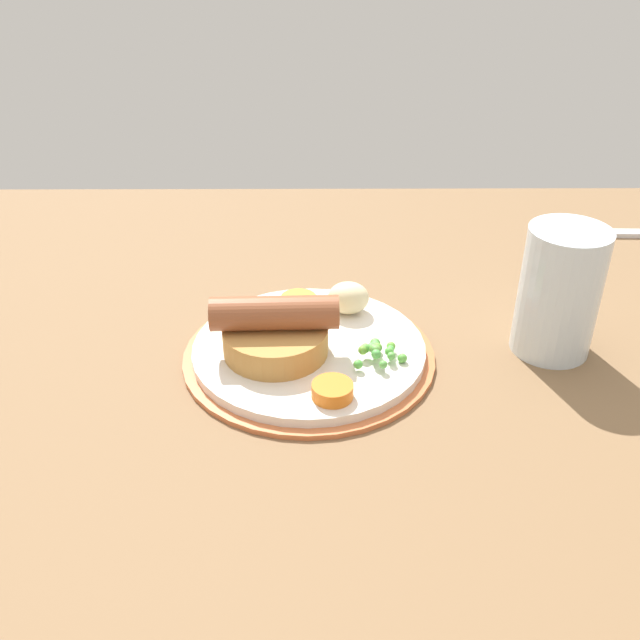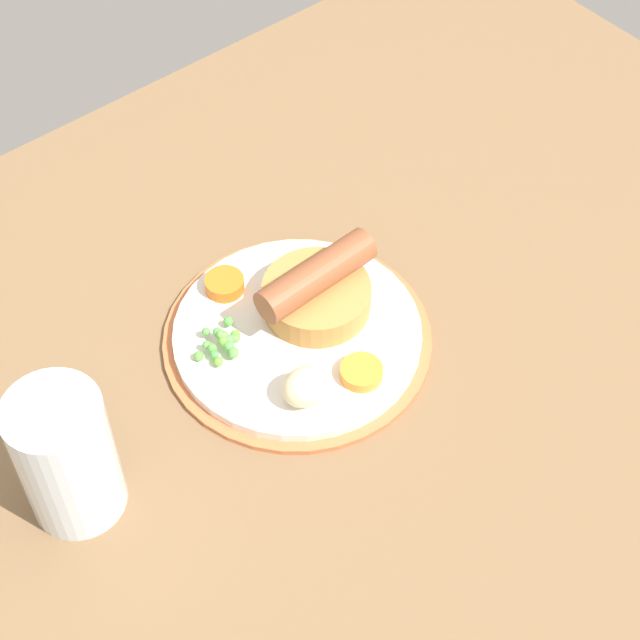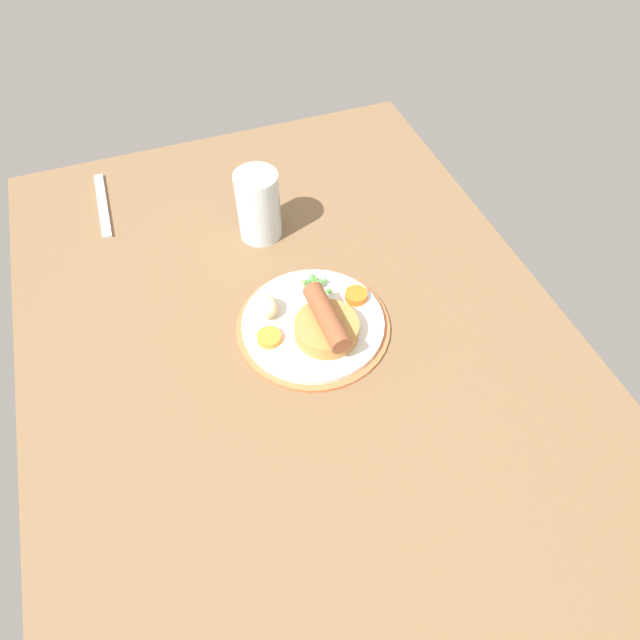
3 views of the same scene
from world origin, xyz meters
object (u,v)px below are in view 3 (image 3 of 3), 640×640
object	(u,v)px
sausage_pudding	(327,325)
carrot_slice_2	(270,339)
fork	(103,205)
drinking_glass	(258,206)
dinner_plate	(313,325)
pea_pile	(315,284)
potato_chunk_0	(267,306)
carrot_slice_1	(356,296)

from	to	relation	value
sausage_pudding	carrot_slice_2	bearing A→B (deg)	77.49
fork	sausage_pudding	bearing A→B (deg)	-145.45
drinking_glass	fork	bearing A→B (deg)	56.28
dinner_plate	sausage_pudding	xyz separation A→B (cm)	(-2.97, -1.04, 3.00)
pea_pile	fork	xyz separation A→B (cm)	(33.30, 28.97, -2.10)
pea_pile	carrot_slice_2	size ratio (longest dim) A/B	1.35
potato_chunk_0	fork	distance (cm)	41.19
potato_chunk_0	carrot_slice_1	world-z (taller)	potato_chunk_0
fork	drinking_glass	world-z (taller)	drinking_glass
sausage_pudding	carrot_slice_1	bearing A→B (deg)	-55.08
carrot_slice_2	drinking_glass	size ratio (longest dim) A/B	0.29
potato_chunk_0	carrot_slice_2	world-z (taller)	potato_chunk_0
potato_chunk_0	drinking_glass	world-z (taller)	drinking_glass
potato_chunk_0	carrot_slice_1	bearing A→B (deg)	-97.63
dinner_plate	carrot_slice_2	xyz separation A→B (cm)	(-1.42, 7.13, 1.35)
sausage_pudding	potato_chunk_0	xyz separation A→B (cm)	(6.80, 6.98, -0.58)
potato_chunk_0	carrot_slice_2	xyz separation A→B (cm)	(-5.25, 1.19, -1.07)
pea_pile	fork	size ratio (longest dim) A/B	0.27
pea_pile	dinner_plate	bearing A→B (deg)	158.27
dinner_plate	carrot_slice_1	world-z (taller)	carrot_slice_1
carrot_slice_1	drinking_glass	xyz separation A→B (cm)	(20.68, 9.21, 4.07)
potato_chunk_0	carrot_slice_1	distance (cm)	13.81
pea_pile	carrot_slice_2	distance (cm)	12.16
dinner_plate	potato_chunk_0	distance (cm)	7.47
dinner_plate	pea_pile	size ratio (longest dim) A/B	4.80
carrot_slice_2	drinking_glass	distance (cm)	25.09
sausage_pudding	carrot_slice_1	size ratio (longest dim) A/B	3.27
pea_pile	carrot_slice_1	distance (cm)	6.70
pea_pile	fork	distance (cm)	44.19
fork	drinking_glass	xyz separation A→B (cm)	(-16.72, -25.05, 5.80)
sausage_pudding	fork	world-z (taller)	sausage_pudding
potato_chunk_0	fork	size ratio (longest dim) A/B	0.23
potato_chunk_0	drinking_glass	size ratio (longest dim) A/B	0.33
pea_pile	fork	bearing A→B (deg)	41.03
dinner_plate	drinking_glass	xyz separation A→B (cm)	(22.67, 1.50, 5.53)
pea_pile	potato_chunk_0	distance (cm)	8.69
dinner_plate	fork	world-z (taller)	dinner_plate
carrot_slice_2	fork	xyz separation A→B (cm)	(40.81, 19.42, -1.61)
pea_pile	drinking_glass	bearing A→B (deg)	13.32
pea_pile	carrot_slice_2	world-z (taller)	pea_pile
fork	drinking_glass	size ratio (longest dim) A/B	1.48
pea_pile	drinking_glass	xyz separation A→B (cm)	(16.58, 3.92, 3.70)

